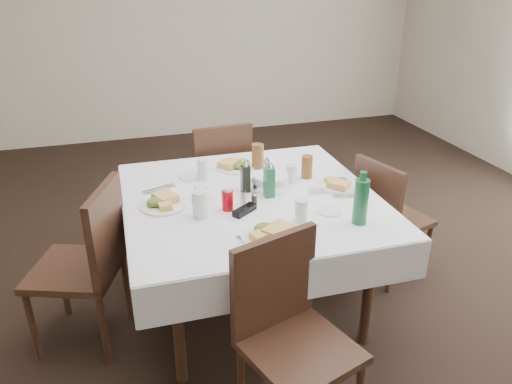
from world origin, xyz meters
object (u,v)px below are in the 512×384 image
Objects in this scene: bread_basket at (271,181)px; oil_cruet_dark at (245,178)px; green_bottle at (361,201)px; chair_east at (386,212)px; ketchup_bottle at (228,199)px; chair_north at (220,173)px; water_n at (203,169)px; oil_cruet_green at (269,181)px; water_s at (301,211)px; water_w at (200,205)px; water_e at (291,174)px; chair_west at (90,257)px; dining_table at (251,208)px; coffee_mug at (201,193)px; chair_south at (288,325)px.

oil_cruet_dark reaches higher than bread_basket.
green_bottle is (0.46, -0.55, 0.04)m from oil_cruet_dark.
chair_east is 1.18m from ketchup_bottle.
chair_north is 7.02× the size of water_n.
water_s is at bearing -79.04° from oil_cruet_green.
water_e is at bearing 25.27° from water_w.
chair_west is at bearing 164.14° from water_s.
dining_table is 5.12× the size of green_bottle.
coffee_mug is (-0.31, -0.89, 0.27)m from chair_north.
oil_cruet_dark is at bearing 85.54° from chair_south.
chair_west reaches higher than bread_basket.
water_w reaches higher than dining_table.
dining_table is 6.17× the size of bread_basket.
water_e is 0.99× the size of coffee_mug.
water_s is at bearing -15.86° from chair_west.
chair_east is at bearing 28.15° from water_s.
water_e reaches higher than dining_table.
water_w reaches higher than chair_east.
ketchup_bottle is (-0.17, -0.13, 0.14)m from dining_table.
coffee_mug is at bearing 102.33° from chair_south.
chair_south reaches higher than water_s.
chair_north is 1.28m from chair_east.
water_w is (-0.25, 0.70, 0.30)m from chair_south.
water_s reaches higher than chair_east.
chair_north is 4.53× the size of oil_cruet_dark.
chair_south is 0.63m from water_s.
oil_cruet_dark is (-0.96, 0.03, 0.36)m from chair_east.
coffee_mug is at bearing 123.07° from ketchup_bottle.
water_e is 0.26m from oil_cruet_green.
dining_table is 0.31m from coffee_mug.
chair_east is 0.90× the size of chair_west.
dining_table is 7.15× the size of oil_cruet_dark.
oil_cruet_green is (0.19, 0.84, 0.33)m from chair_south.
water_w is at bearing 158.74° from green_bottle.
oil_cruet_green is at bearing 77.58° from chair_south.
water_s is 0.62m from coffee_mug.
chair_north is 1.35m from water_s.
water_s is 0.52m from water_e.
green_bottle reaches higher than chair_east.
chair_west is at bearing 174.91° from ketchup_bottle.
chair_west is 8.63× the size of water_e.
chair_south reaches higher than coffee_mug.
chair_east is at bearing 46.46° from green_bottle.
chair_south is 6.28× the size of water_w.
green_bottle is at bearing -46.47° from dining_table.
chair_west is at bearing 135.99° from chair_south.
chair_south is at bearing -94.46° from oil_cruet_dark.
chair_north is at bearing 87.63° from oil_cruet_dark.
bread_basket is at bearing 117.74° from green_bottle.
bread_basket reaches higher than dining_table.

